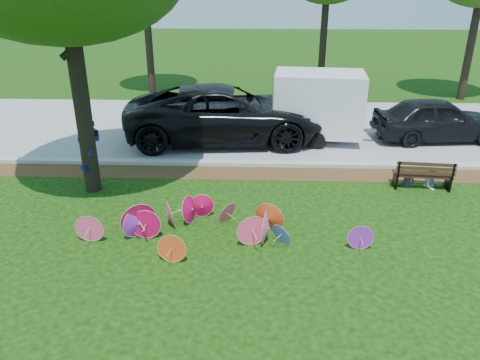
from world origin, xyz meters
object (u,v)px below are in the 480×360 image
object	(u,v)px
person_left	(410,170)
cargo_trailer	(318,103)
black_van	(225,114)
person_right	(435,166)
park_bench	(422,173)
dark_pickup	(438,119)
parasol_pile	(198,223)

from	to	relation	value
person_left	cargo_trailer	bearing A→B (deg)	109.43
cargo_trailer	person_left	bearing A→B (deg)	-55.81
black_van	person_left	world-z (taller)	black_van
black_van	person_right	xyz separation A→B (m)	(6.26, -3.89, -0.36)
black_van	park_bench	xyz separation A→B (m)	(5.91, -3.94, -0.56)
park_bench	person_right	distance (m)	0.41
cargo_trailer	person_right	bearing A→B (deg)	-48.72
black_van	dark_pickup	xyz separation A→B (m)	(7.75, 0.32, -0.21)
parasol_pile	dark_pickup	size ratio (longest dim) A/B	1.47
black_van	person_left	xyz separation A→B (m)	(5.56, -3.89, -0.49)
park_bench	person_right	bearing A→B (deg)	12.97
parasol_pile	park_bench	size ratio (longest dim) A/B	4.11
parasol_pile	black_van	distance (m)	6.96
dark_pickup	parasol_pile	bearing A→B (deg)	126.53
cargo_trailer	park_bench	xyz separation A→B (m)	(2.56, -4.09, -0.96)
dark_pickup	person_right	world-z (taller)	dark_pickup
black_van	person_right	world-z (taller)	black_van
parasol_pile	cargo_trailer	size ratio (longest dim) A/B	2.17
black_van	parasol_pile	bearing A→B (deg)	173.11
parasol_pile	person_right	distance (m)	7.14
parasol_pile	park_bench	world-z (taller)	parasol_pile
parasol_pile	black_van	xyz separation A→B (m)	(0.19, 6.92, 0.63)
dark_pickup	black_van	bearing A→B (deg)	86.52
black_van	dark_pickup	bearing A→B (deg)	-92.91
parasol_pile	cargo_trailer	distance (m)	7.98
park_bench	black_van	bearing A→B (deg)	151.18
park_bench	dark_pickup	bearing A→B (deg)	71.53
park_bench	cargo_trailer	bearing A→B (deg)	126.88
parasol_pile	park_bench	distance (m)	6.80
person_left	person_right	distance (m)	0.71
park_bench	person_left	world-z (taller)	person_left
person_right	park_bench	bearing A→B (deg)	167.88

